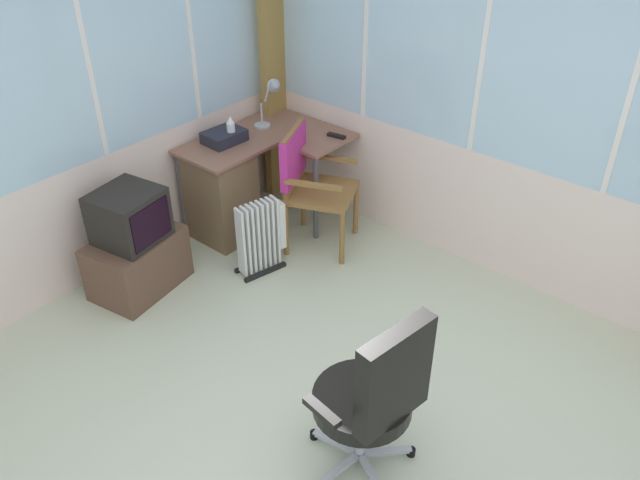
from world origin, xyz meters
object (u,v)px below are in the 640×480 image
(office_chair, at_px, (375,394))
(tv_remote, at_px, (336,136))
(spray_bottle, at_px, (231,130))
(wooden_armchair, at_px, (306,174))
(paper_tray, at_px, (224,136))
(space_heater, at_px, (262,236))
(tv_on_stand, at_px, (135,247))
(desk, at_px, (226,189))
(desk_lamp, at_px, (272,96))

(office_chair, bearing_deg, tv_remote, 43.38)
(spray_bottle, height_order, wooden_armchair, spray_bottle)
(tv_remote, distance_m, paper_tray, 0.86)
(tv_remote, distance_m, space_heater, 1.01)
(tv_on_stand, distance_m, space_heater, 0.89)
(office_chair, bearing_deg, desk, 63.96)
(desk_lamp, relative_size, office_chair, 0.37)
(spray_bottle, height_order, office_chair, office_chair)
(wooden_armchair, xyz_separation_m, space_heater, (-0.49, 0.00, -0.31))
(spray_bottle, relative_size, paper_tray, 0.72)
(paper_tray, height_order, tv_on_stand, paper_tray)
(paper_tray, xyz_separation_m, tv_on_stand, (-1.00, -0.12, -0.45))
(desk_lamp, distance_m, space_heater, 1.17)
(spray_bottle, relative_size, space_heater, 0.38)
(tv_remote, bearing_deg, spray_bottle, 127.38)
(tv_remote, xyz_separation_m, paper_tray, (-0.62, 0.60, 0.03))
(desk, relative_size, wooden_armchair, 1.23)
(spray_bottle, distance_m, space_heater, 0.86)
(desk_lamp, relative_size, wooden_armchair, 0.41)
(desk, bearing_deg, paper_tray, 39.17)
(paper_tray, xyz_separation_m, space_heater, (-0.27, -0.63, -0.51))
(tv_on_stand, bearing_deg, tv_remote, -16.71)
(desk_lamp, distance_m, tv_on_stand, 1.61)
(desk_lamp, height_order, office_chair, desk_lamp)
(tv_remote, height_order, wooden_armchair, wooden_armchair)
(spray_bottle, relative_size, office_chair, 0.21)
(desk, xyz_separation_m, office_chair, (-1.09, -2.23, 0.16))
(tv_remote, height_order, office_chair, office_chair)
(desk_lamp, height_order, tv_remote, desk_lamp)
(spray_bottle, bearing_deg, space_heater, -117.27)
(desk_lamp, bearing_deg, desk, -179.59)
(desk_lamp, height_order, wooden_armchair, desk_lamp)
(desk, relative_size, paper_tray, 3.89)
(desk, relative_size, tv_on_stand, 1.50)
(desk_lamp, bearing_deg, tv_remote, -73.66)
(spray_bottle, distance_m, office_chair, 2.58)
(spray_bottle, xyz_separation_m, wooden_armchair, (0.19, -0.58, -0.25))
(wooden_armchair, bearing_deg, space_heater, 179.82)
(tv_remote, distance_m, wooden_armchair, 0.44)
(desk_lamp, distance_m, paper_tray, 0.51)
(office_chair, bearing_deg, space_heater, 61.38)
(paper_tray, bearing_deg, tv_remote, -44.09)
(desk, bearing_deg, tv_remote, -36.32)
(paper_tray, distance_m, space_heater, 0.85)
(desk, bearing_deg, desk_lamp, 0.41)
(desk, height_order, spray_bottle, spray_bottle)
(spray_bottle, bearing_deg, office_chair, -118.27)
(desk_lamp, relative_size, tv_remote, 2.56)
(wooden_armchair, relative_size, tv_on_stand, 1.21)
(paper_tray, relative_size, space_heater, 0.52)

